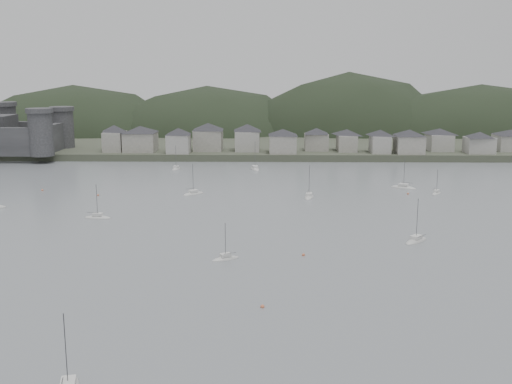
{
  "coord_description": "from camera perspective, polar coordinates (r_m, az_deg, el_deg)",
  "views": [
    {
      "loc": [
        2.85,
        -87.59,
        38.72
      ],
      "look_at": [
        0.0,
        75.0,
        6.0
      ],
      "focal_mm": 42.74,
      "sensor_mm": 36.0,
      "label": 1
    }
  ],
  "objects": [
    {
      "name": "ground",
      "position": [
        95.81,
        -0.8,
        -12.46
      ],
      "size": [
        900.0,
        900.0,
        0.0
      ],
      "primitive_type": "plane",
      "color": "slate",
      "rests_on": "ground"
    },
    {
      "name": "far_shore_land",
      "position": [
        384.41,
        0.58,
        5.82
      ],
      "size": [
        900.0,
        250.0,
        3.0
      ],
      "primitive_type": "cube",
      "color": "#383D2D",
      "rests_on": "ground"
    },
    {
      "name": "forested_ridge",
      "position": [
        360.48,
        1.31,
        3.4
      ],
      "size": [
        851.55,
        103.94,
        102.57
      ],
      "color": "black",
      "rests_on": "ground"
    },
    {
      "name": "waterfront_town",
      "position": [
        276.74,
        10.97,
        4.93
      ],
      "size": [
        451.48,
        28.46,
        12.92
      ],
      "color": "gray",
      "rests_on": "far_shore_land"
    },
    {
      "name": "moored_fleet",
      "position": [
        163.86,
        -5.72,
        -2.29
      ],
      "size": [
        269.09,
        178.58,
        12.87
      ],
      "color": "#BCBCB8",
      "rests_on": "ground"
    },
    {
      "name": "mooring_buoys",
      "position": [
        143.7,
        -1.2,
        -4.19
      ],
      "size": [
        161.81,
        124.58,
        0.7
      ],
      "color": "#C96743",
      "rests_on": "ground"
    }
  ]
}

